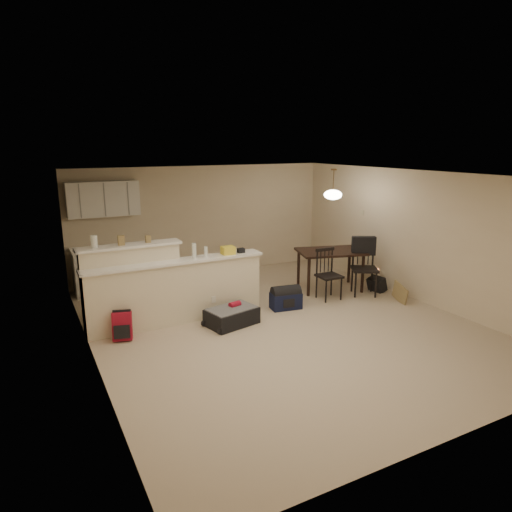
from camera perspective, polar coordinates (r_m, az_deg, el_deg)
room at (r=7.45m, az=3.18°, el=0.43°), size 7.00×7.02×2.50m
breakfast_bar at (r=7.83m, az=-11.82°, el=-4.05°), size 3.08×0.58×1.39m
upper_cabinets at (r=9.72m, az=-18.58°, el=6.79°), size 1.40×0.34×0.70m
kitchen_counter at (r=9.89m, az=-16.67°, el=-1.53°), size 1.80×0.60×0.90m
thermostat at (r=10.36m, az=13.11°, el=5.32°), size 0.02×0.12×0.12m
jar at (r=7.55m, az=-19.58°, el=1.70°), size 0.10×0.10×0.20m
cereal_box at (r=7.62m, az=-16.50°, el=1.88°), size 0.10×0.07×0.16m
small_box at (r=7.72m, az=-13.33°, el=2.07°), size 0.08×0.06×0.12m
bottle_a at (r=7.76m, az=-7.73°, el=0.65°), size 0.07×0.07×0.26m
bottle_b at (r=7.84m, az=-6.28°, el=0.53°), size 0.06×0.06×0.18m
bag_lump at (r=8.00m, az=-3.52°, el=0.71°), size 0.22×0.18×0.14m
pouch at (r=8.11m, az=-1.89°, el=0.69°), size 0.12×0.10×0.08m
dining_table at (r=9.57m, az=9.29°, el=0.10°), size 1.52×1.22×0.83m
pendant_lamp at (r=9.35m, az=9.60°, el=7.62°), size 0.36×0.36×0.62m
dining_chair_near at (r=9.00m, az=9.14°, el=-2.31°), size 0.45×0.43×0.99m
dining_chair_far at (r=9.38m, az=13.42°, el=-1.41°), size 0.66×0.65×1.13m
suitcase at (r=7.78m, az=-3.05°, el=-7.56°), size 0.92×0.70×0.28m
red_backpack at (r=7.47m, az=-16.37°, el=-8.41°), size 0.33×0.26×0.44m
navy_duffel at (r=8.50m, az=3.74°, el=-5.59°), size 0.59×0.39×0.30m
black_daypack at (r=9.77m, az=14.86°, el=-3.46°), size 0.27×0.35×0.29m
cardboard_sheet at (r=9.23m, az=17.56°, el=-4.46°), size 0.12×0.46×0.35m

